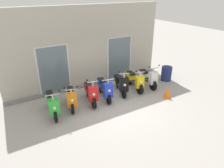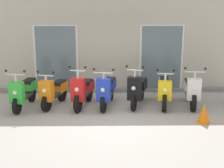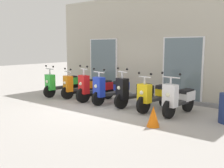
{
  "view_description": "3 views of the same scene",
  "coord_description": "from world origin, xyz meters",
  "views": [
    {
      "loc": [
        -4.14,
        -6.55,
        4.61
      ],
      "look_at": [
        0.25,
        0.75,
        0.68
      ],
      "focal_mm": 33.46,
      "sensor_mm": 36.0,
      "label": 1
    },
    {
      "loc": [
        -0.06,
        -8.3,
        2.99
      ],
      "look_at": [
        0.07,
        0.27,
        0.83
      ],
      "focal_mm": 51.44,
      "sensor_mm": 36.0,
      "label": 2
    },
    {
      "loc": [
        5.43,
        -6.05,
        1.96
      ],
      "look_at": [
        0.41,
        0.33,
        0.78
      ],
      "focal_mm": 41.46,
      "sensor_mm": 36.0,
      "label": 3
    }
  ],
  "objects": [
    {
      "name": "storefront_facade",
      "position": [
        0.0,
        2.69,
        1.9
      ],
      "size": [
        8.28,
        0.5,
        3.94
      ],
      "color": "#B2AD9E",
      "rests_on": "ground_plane"
    },
    {
      "name": "scooter_yellow",
      "position": [
        1.64,
        0.9,
        0.47
      ],
      "size": [
        0.59,
        1.63,
        1.22
      ],
      "color": "black",
      "rests_on": "ground_plane"
    },
    {
      "name": "scooter_green",
      "position": [
        -2.49,
        0.75,
        0.49
      ],
      "size": [
        0.6,
        1.65,
        1.25
      ],
      "color": "black",
      "rests_on": "ground_plane"
    },
    {
      "name": "scooter_blue",
      "position": [
        -0.07,
        0.85,
        0.5
      ],
      "size": [
        0.7,
        1.63,
        1.26
      ],
      "color": "black",
      "rests_on": "ground_plane"
    },
    {
      "name": "traffic_cone",
      "position": [
        2.41,
        -0.57,
        0.26
      ],
      "size": [
        0.32,
        0.32,
        0.52
      ],
      "primitive_type": "cone",
      "color": "orange",
      "rests_on": "ground_plane"
    },
    {
      "name": "scooter_orange",
      "position": [
        -1.64,
        0.9,
        0.45
      ],
      "size": [
        0.75,
        1.5,
        1.17
      ],
      "color": "black",
      "rests_on": "ground_plane"
    },
    {
      "name": "scooter_black",
      "position": [
        0.85,
        0.92,
        0.5
      ],
      "size": [
        0.77,
        1.57,
        1.31
      ],
      "color": "black",
      "rests_on": "ground_plane"
    },
    {
      "name": "ground_plane",
      "position": [
        0.0,
        0.0,
        0.0
      ],
      "size": [
        40.0,
        40.0,
        0.0
      ],
      "primitive_type": "plane",
      "color": "#A8A39E"
    },
    {
      "name": "scooter_red",
      "position": [
        -0.77,
        0.84,
        0.48
      ],
      "size": [
        0.67,
        1.61,
        1.32
      ],
      "color": "black",
      "rests_on": "ground_plane"
    },
    {
      "name": "scooter_white",
      "position": [
        2.44,
        0.85,
        0.47
      ],
      "size": [
        0.62,
        1.58,
        1.27
      ],
      "color": "black",
      "rests_on": "ground_plane"
    }
  ]
}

